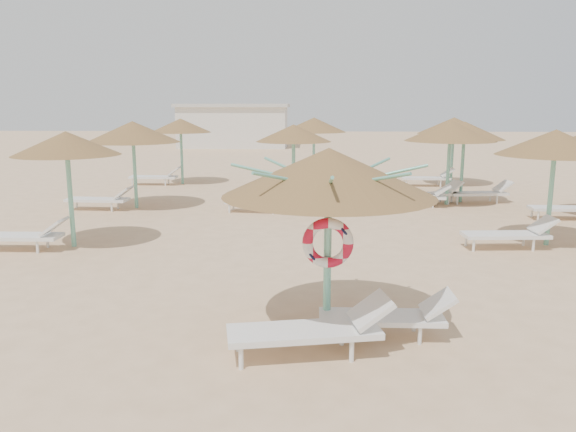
{
  "coord_description": "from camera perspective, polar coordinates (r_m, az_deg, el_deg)",
  "views": [
    {
      "loc": [
        -0.1,
        -7.91,
        3.25
      ],
      "look_at": [
        -0.5,
        1.79,
        1.3
      ],
      "focal_mm": 35.0,
      "sensor_mm": 36.0,
      "label": 1
    }
  ],
  "objects": [
    {
      "name": "ground",
      "position": [
        8.55,
        2.88,
        -10.99
      ],
      "size": [
        120.0,
        120.0,
        0.0
      ],
      "primitive_type": "plane",
      "color": "#DAB185",
      "rests_on": "ground"
    },
    {
      "name": "main_palapa",
      "position": [
        7.75,
        4.15,
        4.34
      ],
      "size": [
        2.97,
        2.97,
        2.66
      ],
      "color": "#6EBEA3",
      "rests_on": "ground"
    },
    {
      "name": "lounger_main_a",
      "position": [
        7.46,
        2.73,
        -11.35
      ],
      "size": [
        2.22,
        1.02,
        0.78
      ],
      "rotation": [
        0.0,
        0.0,
        0.19
      ],
      "color": "white",
      "rests_on": "ground"
    },
    {
      "name": "lounger_main_b",
      "position": [
        8.14,
        10.36,
        -9.9
      ],
      "size": [
        1.87,
        0.57,
        0.68
      ],
      "rotation": [
        0.0,
        0.0,
        0.0
      ],
      "color": "white",
      "rests_on": "ground"
    },
    {
      "name": "palapa_field",
      "position": [
        18.32,
        11.84,
        8.17
      ],
      "size": [
        20.02,
        13.76,
        2.72
      ],
      "color": "#6EBEA3",
      "rests_on": "ground"
    },
    {
      "name": "service_hut",
      "position": [
        43.35,
        -5.54,
        9.16
      ],
      "size": [
        8.4,
        4.4,
        3.25
      ],
      "color": "silver",
      "rests_on": "ground"
    }
  ]
}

